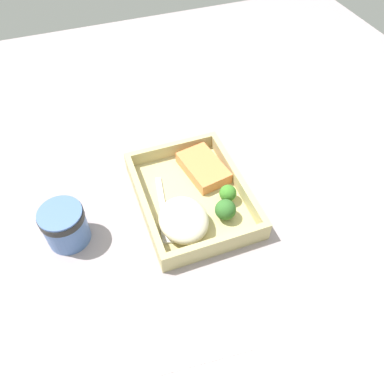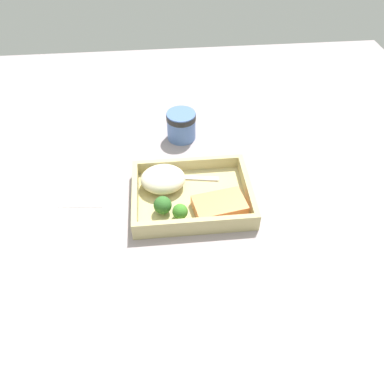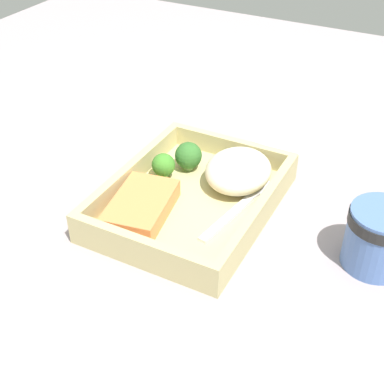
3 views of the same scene
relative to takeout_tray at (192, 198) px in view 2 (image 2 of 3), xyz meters
The scene contains 10 objects.
ground_plane 1.60cm from the takeout_tray, ahead, with size 160.00×160.00×2.00cm, color gray.
takeout_tray is the anchor object (origin of this frame).
tray_rim 2.15cm from the takeout_tray, ahead, with size 26.62×20.39×3.09cm.
salmon_fillet 7.38cm from the takeout_tray, 141.00° to the left, with size 11.13×6.94×2.50cm, color #EF8347.
mashed_potatoes 8.00cm from the takeout_tray, 31.85° to the right, with size 10.30×8.91×4.81cm, color beige.
broccoli_floret_1 8.36cm from the takeout_tray, 31.42° to the left, with size 3.93×3.93×4.26cm.
broccoli_floret_2 7.41cm from the takeout_tray, 63.24° to the left, with size 3.33×3.33×3.79cm.
fork 6.78cm from the takeout_tray, 72.62° to the right, with size 15.85×4.27×0.44cm.
paper_cup 24.36cm from the takeout_tray, 88.69° to the right, with size 7.87×7.87×7.72cm.
receipt_slip 25.71cm from the takeout_tray, 17.63° to the right, with size 9.89×15.28×0.24cm, color white.
Camera 2 is at (5.70, 58.93, 62.16)cm, focal length 35.00 mm.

